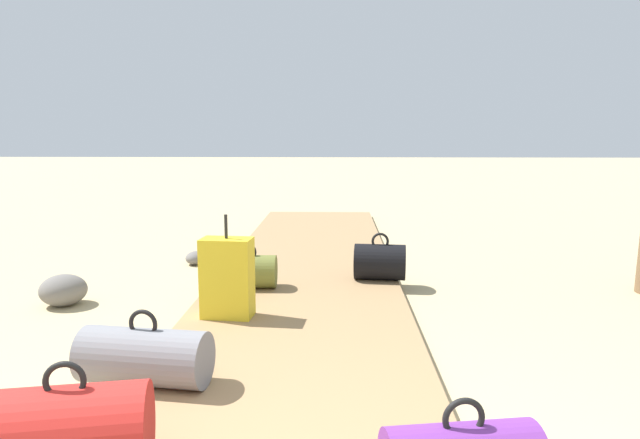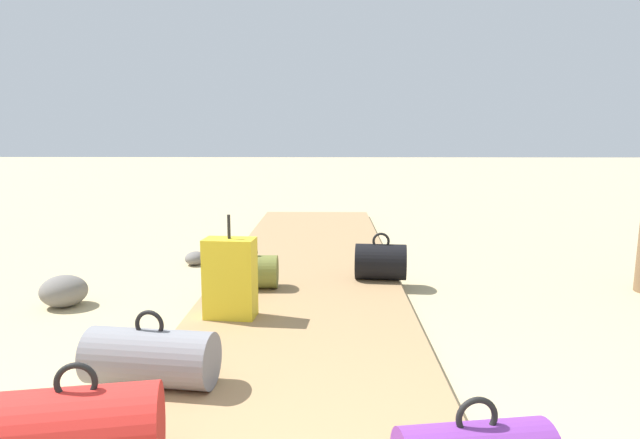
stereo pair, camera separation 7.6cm
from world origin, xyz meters
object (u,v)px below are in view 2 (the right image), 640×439
Objects in this scene: duffel_bag_olive at (249,271)px; suitcase_yellow at (230,278)px; duffel_bag_grey at (151,357)px; duffel_bag_black at (381,262)px; duffel_bag_red at (79,435)px.

duffel_bag_olive is 0.66× the size of suitcase_yellow.
suitcase_yellow is at bearing 78.75° from duffel_bag_grey.
duffel_bag_black is 0.65× the size of suitcase_yellow.
duffel_bag_black reaches higher than duffel_bag_olive.
duffel_bag_black is (1.46, 2.31, 0.01)m from duffel_bag_grey.
suitcase_yellow is (0.24, 2.04, 0.11)m from duffel_bag_red.
duffel_bag_olive is at bearing -164.83° from duffel_bag_black.
suitcase_yellow reaches higher than duffel_bag_grey.
duffel_bag_grey reaches higher than duffel_bag_olive.
duffel_bag_red reaches higher than duffel_bag_black.
suitcase_yellow is at bearing 83.24° from duffel_bag_red.
duffel_bag_red is at bearing -90.58° from duffel_bag_grey.
duffel_bag_red is 0.87m from duffel_bag_grey.
suitcase_yellow is (-1.22, -1.14, 0.13)m from duffel_bag_black.
duffel_bag_red is 2.87m from duffel_bag_olive.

